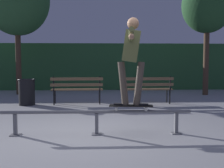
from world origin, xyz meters
TOP-DOWN VIEW (x-y plane):
  - ground_plane at (0.00, 0.00)m, footprint 90.00×90.00m
  - hedge_backdrop at (0.00, 8.83)m, footprint 24.00×1.20m
  - grind_rail at (-0.00, -0.02)m, footprint 3.40×0.18m
  - skateboard at (0.62, -0.02)m, footprint 0.80×0.28m
  - skateboarder at (0.62, -0.02)m, footprint 0.63×1.40m
  - park_bench_leftmost at (-0.66, 3.65)m, footprint 1.62×0.49m
  - park_bench_left_center at (1.54, 3.65)m, footprint 1.62×0.49m
  - tree_far_left at (-3.29, 6.53)m, footprint 2.61×2.61m
  - tree_far_right at (4.33, 6.06)m, footprint 2.02×2.02m
  - trash_can at (-2.19, 3.57)m, footprint 0.52×0.52m

SIDE VIEW (x-z plane):
  - ground_plane at x=0.00m, z-range 0.00..0.00m
  - grind_rail at x=0.00m, z-range 0.11..0.55m
  - trash_can at x=-2.19m, z-range 0.01..0.81m
  - skateboard at x=0.62m, z-range 0.47..0.56m
  - park_bench_leftmost at x=-0.66m, z-range 0.10..0.98m
  - park_bench_left_center at x=1.54m, z-range 0.10..0.98m
  - hedge_backdrop at x=0.00m, z-range 0.00..2.22m
  - skateboarder at x=0.62m, z-range 0.67..2.23m
  - tree_far_right at x=4.33m, z-range 1.21..5.91m
  - tree_far_left at x=-3.29m, z-range 1.18..6.46m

